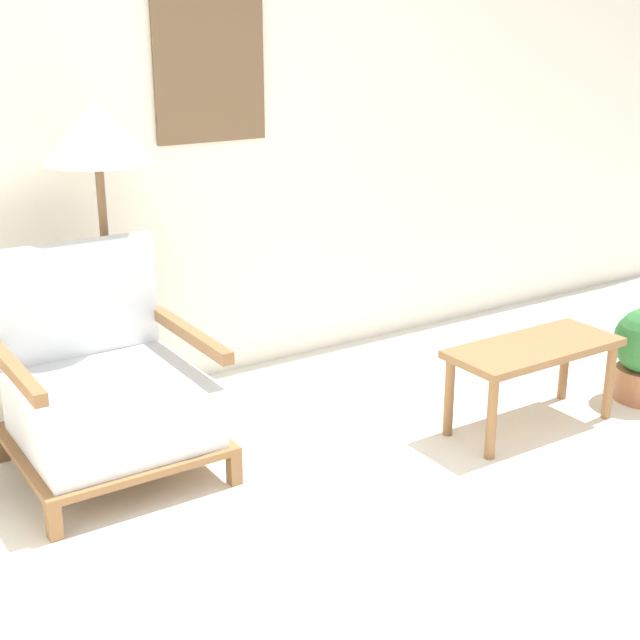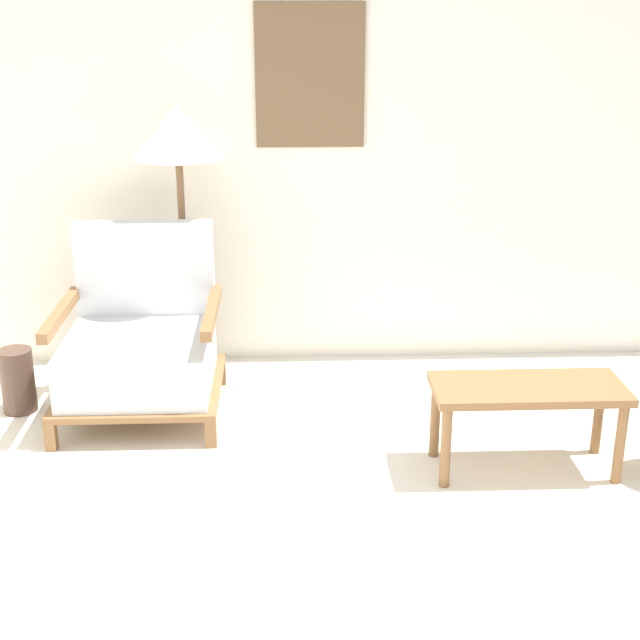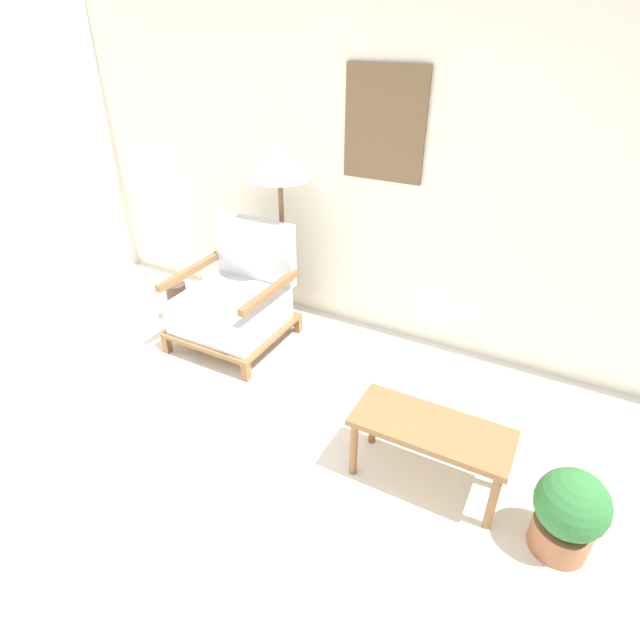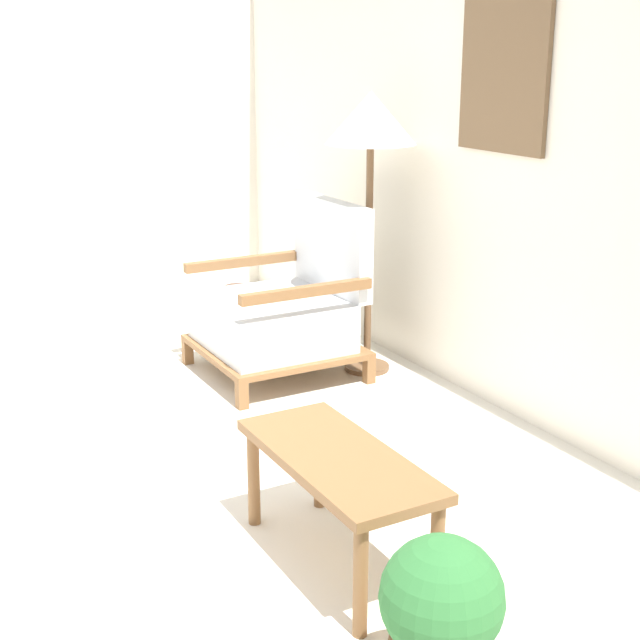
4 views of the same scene
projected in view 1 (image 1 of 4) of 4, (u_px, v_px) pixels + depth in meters
ground_plane at (608, 622)px, 2.72m from camera, size 14.00×14.00×0.00m
wall_back at (220, 106)px, 4.25m from camera, size 8.00×0.09×2.70m
armchair at (106, 393)px, 3.55m from camera, size 0.77×0.75×0.89m
floor_lamp at (97, 145)px, 3.67m from camera, size 0.45×0.45×1.44m
coffee_table at (533, 357)px, 3.92m from camera, size 0.81×0.35×0.39m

